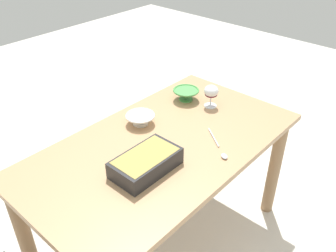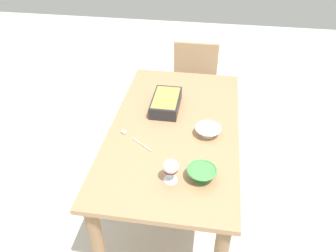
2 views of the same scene
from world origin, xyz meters
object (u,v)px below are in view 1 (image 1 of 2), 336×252
object	(u,v)px
dining_table	(163,162)
wine_glass	(211,93)
mixing_bowl	(186,94)
serving_spoon	(220,149)
small_bowl	(140,118)
casserole_dish	(146,162)

from	to	relation	value
dining_table	wine_glass	bearing A→B (deg)	5.39
mixing_bowl	serving_spoon	distance (m)	0.54
mixing_bowl	small_bowl	xyz separation A→B (m)	(-0.38, 0.01, -0.01)
mixing_bowl	small_bowl	world-z (taller)	mixing_bowl
casserole_dish	small_bowl	world-z (taller)	casserole_dish
serving_spoon	small_bowl	bearing A→B (deg)	101.37
wine_glass	small_bowl	xyz separation A→B (m)	(-0.42, 0.17, -0.06)
casserole_dish	mixing_bowl	xyz separation A→B (m)	(0.64, 0.29, -0.01)
wine_glass	casserole_dish	size ratio (longest dim) A/B	0.43
dining_table	mixing_bowl	world-z (taller)	mixing_bowl
dining_table	wine_glass	distance (m)	0.52
serving_spoon	casserole_dish	bearing A→B (deg)	155.00
wine_glass	casserole_dish	bearing A→B (deg)	-168.96
wine_glass	casserole_dish	xyz separation A→B (m)	(-0.68, -0.13, -0.05)
casserole_dish	wine_glass	bearing A→B (deg)	11.04
dining_table	small_bowl	xyz separation A→B (m)	(0.05, 0.22, 0.16)
small_bowl	serving_spoon	size ratio (longest dim) A/B	0.70
dining_table	wine_glass	size ratio (longest dim) A/B	10.73
wine_glass	mixing_bowl	bearing A→B (deg)	102.74
dining_table	mixing_bowl	bearing A→B (deg)	25.24
casserole_dish	mixing_bowl	size ratio (longest dim) A/B	1.98
small_bowl	serving_spoon	xyz separation A→B (m)	(0.09, -0.47, -0.03)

